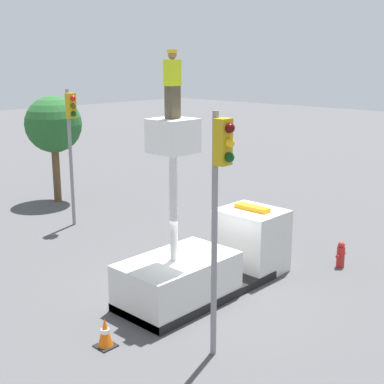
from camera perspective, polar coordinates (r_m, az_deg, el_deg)
name	(u,v)px	position (r m, az deg, el deg)	size (l,w,h in m)	color
ground_plane	(198,293)	(16.22, 0.69, -10.77)	(120.00, 120.00, 0.00)	#4C4C4F
bucket_truck	(209,259)	(16.17, 1.83, -7.15)	(6.00, 2.07, 5.28)	black
worker	(172,84)	(14.02, -2.10, 11.40)	(0.40, 0.26, 1.75)	brown
traffic_light_pole	(220,189)	(11.65, 2.96, 0.34)	(0.34, 0.57, 5.73)	gray
traffic_light_across	(71,131)	(22.27, -12.77, 6.38)	(0.34, 0.57, 5.65)	gray
fire_hydrant	(341,255)	(18.70, 15.58, -6.44)	(0.51, 0.27, 0.89)	#B2231E
traffic_cone_rear	(105,333)	(13.51, -9.25, -14.63)	(0.47, 0.47, 0.75)	black
tree_left_bg	(53,125)	(26.55, -14.56, 6.91)	(2.70, 2.70, 5.14)	brown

